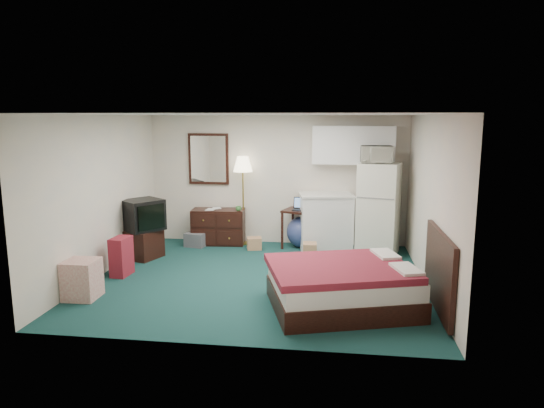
# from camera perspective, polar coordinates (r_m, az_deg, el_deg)

# --- Properties ---
(floor) EXTENTS (5.00, 4.50, 0.01)m
(floor) POSITION_cam_1_polar(r_m,az_deg,el_deg) (7.57, -1.54, -8.77)
(floor) COLOR black
(floor) RESTS_ON ground
(ceiling) EXTENTS (5.00, 4.50, 0.01)m
(ceiling) POSITION_cam_1_polar(r_m,az_deg,el_deg) (7.16, -1.64, 10.50)
(ceiling) COLOR silver
(ceiling) RESTS_ON walls
(walls) EXTENTS (5.01, 4.51, 2.50)m
(walls) POSITION_cam_1_polar(r_m,az_deg,el_deg) (7.26, -1.59, 0.60)
(walls) COLOR silver
(walls) RESTS_ON floor
(mirror) EXTENTS (0.80, 0.06, 1.00)m
(mirror) POSITION_cam_1_polar(r_m,az_deg,el_deg) (9.65, -7.47, 5.28)
(mirror) COLOR white
(mirror) RESTS_ON walls
(upper_cabinets) EXTENTS (1.50, 0.35, 0.70)m
(upper_cabinets) POSITION_cam_1_polar(r_m,az_deg,el_deg) (9.17, 9.54, 6.85)
(upper_cabinets) COLOR white
(upper_cabinets) RESTS_ON walls
(headboard) EXTENTS (0.06, 1.56, 1.00)m
(headboard) POSITION_cam_1_polar(r_m,az_deg,el_deg) (6.50, 19.08, -7.47)
(headboard) COLOR black
(headboard) RESTS_ON walls
(dresser) EXTENTS (1.04, 0.53, 0.69)m
(dresser) POSITION_cam_1_polar(r_m,az_deg,el_deg) (9.57, -6.32, -2.66)
(dresser) COLOR black
(dresser) RESTS_ON floor
(floor_lamp) EXTENTS (0.38, 0.38, 1.72)m
(floor_lamp) POSITION_cam_1_polar(r_m,az_deg,el_deg) (9.43, -3.41, 0.39)
(floor_lamp) COLOR gold
(floor_lamp) RESTS_ON floor
(desk) EXTENTS (0.73, 0.73, 0.74)m
(desk) POSITION_cam_1_polar(r_m,az_deg,el_deg) (9.26, 3.34, -2.88)
(desk) COLOR black
(desk) RESTS_ON floor
(exercise_ball) EXTENTS (0.64, 0.64, 0.59)m
(exercise_ball) POSITION_cam_1_polar(r_m,az_deg,el_deg) (9.30, 3.56, -3.28)
(exercise_ball) COLOR navy
(exercise_ball) RESTS_ON floor
(kitchen_counter) EXTENTS (1.05, 0.86, 1.03)m
(kitchen_counter) POSITION_cam_1_polar(r_m,az_deg,el_deg) (9.16, 6.30, -2.15)
(kitchen_counter) COLOR white
(kitchen_counter) RESTS_ON floor
(fridge) EXTENTS (0.85, 0.85, 1.66)m
(fridge) POSITION_cam_1_polar(r_m,az_deg,el_deg) (8.95, 12.44, -0.55)
(fridge) COLOR white
(fridge) RESTS_ON floor
(bed) EXTENTS (2.11, 1.85, 0.57)m
(bed) POSITION_cam_1_polar(r_m,az_deg,el_deg) (6.45, 8.27, -9.61)
(bed) COLOR maroon
(bed) RESTS_ON floor
(tv_stand) EXTENTS (0.66, 0.69, 0.51)m
(tv_stand) POSITION_cam_1_polar(r_m,az_deg,el_deg) (8.88, -14.89, -4.56)
(tv_stand) COLOR black
(tv_stand) RESTS_ON floor
(suitcase) EXTENTS (0.27, 0.39, 0.61)m
(suitcase) POSITION_cam_1_polar(r_m,az_deg,el_deg) (8.00, -17.31, -5.91)
(suitcase) COLOR maroon
(suitcase) RESTS_ON floor
(retail_box) EXTENTS (0.44, 0.44, 0.54)m
(retail_box) POSITION_cam_1_polar(r_m,az_deg,el_deg) (7.21, -21.45, -8.24)
(retail_box) COLOR beige
(retail_box) RESTS_ON floor
(file_bin) EXTENTS (0.43, 0.36, 0.27)m
(file_bin) POSITION_cam_1_polar(r_m,az_deg,el_deg) (9.48, -8.96, -4.16)
(file_bin) COLOR #595A61
(file_bin) RESTS_ON floor
(cardboard_box_a) EXTENTS (0.31, 0.28, 0.23)m
(cardboard_box_a) POSITION_cam_1_polar(r_m,az_deg,el_deg) (9.18, -2.10, -4.65)
(cardboard_box_a) COLOR #B2734A
(cardboard_box_a) RESTS_ON floor
(cardboard_box_b) EXTENTS (0.26, 0.30, 0.28)m
(cardboard_box_b) POSITION_cam_1_polar(r_m,az_deg,el_deg) (8.60, 4.47, -5.51)
(cardboard_box_b) COLOR #B2734A
(cardboard_box_b) RESTS_ON floor
(laptop) EXTENTS (0.35, 0.29, 0.22)m
(laptop) POSITION_cam_1_polar(r_m,az_deg,el_deg) (9.09, 3.47, -0.04)
(laptop) COLOR black
(laptop) RESTS_ON desk
(crt_tv) EXTENTS (0.84, 0.85, 0.54)m
(crt_tv) POSITION_cam_1_polar(r_m,az_deg,el_deg) (8.78, -14.97, -1.23)
(crt_tv) COLOR black
(crt_tv) RESTS_ON tv_stand
(microwave) EXTENTS (0.55, 0.32, 0.37)m
(microwave) POSITION_cam_1_polar(r_m,az_deg,el_deg) (8.80, 12.19, 5.95)
(microwave) COLOR white
(microwave) RESTS_ON fridge
(book_a) EXTENTS (0.17, 0.03, 0.23)m
(book_a) POSITION_cam_1_polar(r_m,az_deg,el_deg) (9.45, -7.72, -0.01)
(book_a) COLOR #B2734A
(book_a) RESTS_ON dresser
(book_b) EXTENTS (0.15, 0.08, 0.20)m
(book_b) POSITION_cam_1_polar(r_m,az_deg,el_deg) (9.53, -6.96, 0.02)
(book_b) COLOR #B2734A
(book_b) RESTS_ON dresser
(mug) EXTENTS (0.13, 0.12, 0.11)m
(mug) POSITION_cam_1_polar(r_m,az_deg,el_deg) (9.29, -3.96, -0.47)
(mug) COLOR #40833C
(mug) RESTS_ON dresser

